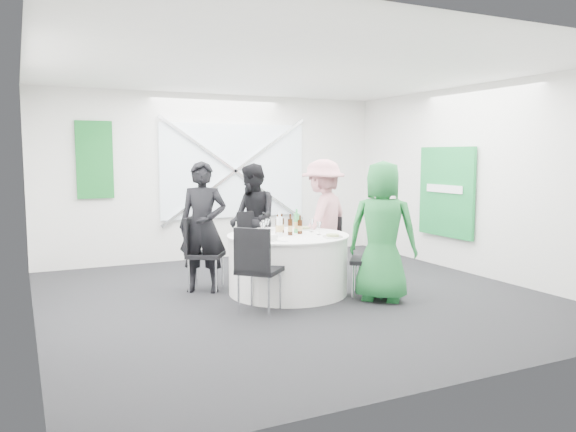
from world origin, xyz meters
name	(u,v)px	position (x,y,z in m)	size (l,w,h in m)	color
floor	(295,296)	(0.00, 0.00, 0.00)	(6.00, 6.00, 0.00)	black
ceiling	(295,70)	(0.00, 0.00, 2.80)	(6.00, 6.00, 0.00)	white
wall_back	(217,177)	(0.00, 3.00, 1.40)	(6.00, 6.00, 0.00)	white
wall_front	(471,205)	(0.00, -3.00, 1.40)	(6.00, 6.00, 0.00)	white
wall_left	(28,193)	(-3.00, 0.00, 1.40)	(6.00, 6.00, 0.00)	white
wall_right	(478,181)	(3.00, 0.00, 1.40)	(6.00, 6.00, 0.00)	white
window_panel	(234,171)	(0.30, 2.96, 1.50)	(2.60, 0.03, 1.60)	silver
window_brace_a	(235,171)	(0.30, 2.92, 1.50)	(0.05, 0.05, 3.16)	silver
window_brace_b	(235,171)	(0.30, 2.92, 1.50)	(0.05, 0.05, 3.16)	silver
green_banner	(95,160)	(-2.00, 2.95, 1.70)	(0.55, 0.04, 1.20)	#146529
green_sign	(446,192)	(2.94, 0.60, 1.20)	(0.05, 1.20, 1.40)	#188539
banquet_table	(288,264)	(0.00, 0.20, 0.38)	(1.56, 1.56, 0.76)	silver
chair_back	(253,239)	(-0.02, 1.33, 0.56)	(0.44, 0.45, 0.95)	black
chair_back_left	(199,247)	(-0.99, 0.83, 0.57)	(0.61, 0.61, 0.97)	black
chair_back_right	(326,242)	(0.93, 0.84, 0.51)	(0.56, 0.55, 0.88)	black
chair_front_right	(376,254)	(0.88, -0.49, 0.56)	(0.61, 0.60, 0.95)	black
chair_front_left	(257,263)	(-0.74, -0.52, 0.58)	(0.63, 0.63, 0.98)	black
person_man_back_left	(203,227)	(-0.96, 0.75, 0.85)	(0.62, 0.41, 1.70)	black
person_man_back	(253,219)	(0.03, 1.47, 0.83)	(0.80, 0.44, 1.65)	black
person_woman_pink	(323,219)	(0.83, 0.76, 0.86)	(1.11, 0.51, 1.72)	#CF868C
person_woman_green	(382,231)	(0.87, -0.64, 0.85)	(0.84, 0.54, 1.71)	#207836
plate_back	(268,229)	(-0.05, 0.74, 0.77)	(0.27, 0.27, 0.01)	silver
plate_back_left	(248,233)	(-0.42, 0.51, 0.77)	(0.25, 0.25, 0.01)	silver
plate_back_right	(304,229)	(0.41, 0.53, 0.78)	(0.25, 0.25, 0.04)	silver
plate_front_right	(333,236)	(0.39, -0.26, 0.78)	(0.25, 0.25, 0.04)	silver
plate_front_left	(265,240)	(-0.46, -0.13, 0.77)	(0.27, 0.27, 0.01)	silver
napkin	(268,237)	(-0.43, -0.15, 0.80)	(0.20, 0.13, 0.06)	silver
beer_bottle_a	(278,227)	(-0.13, 0.23, 0.86)	(0.06, 0.06, 0.27)	#3A1A0A
beer_bottle_b	(282,226)	(0.00, 0.38, 0.86)	(0.06, 0.06, 0.26)	#3A1A0A
beer_bottle_c	(300,227)	(0.17, 0.19, 0.85)	(0.06, 0.06, 0.24)	#3A1A0A
beer_bottle_d	(290,227)	(0.00, 0.14, 0.87)	(0.06, 0.06, 0.27)	#3A1A0A
green_water_bottle	(297,223)	(0.17, 0.30, 0.89)	(0.08, 0.08, 0.32)	#42AD5B
clear_water_bottle	(279,227)	(-0.16, 0.11, 0.88)	(0.08, 0.08, 0.31)	white
wine_glass_a	(319,225)	(0.35, 0.01, 0.88)	(0.07, 0.07, 0.17)	white
wine_glass_b	(267,222)	(-0.12, 0.57, 0.88)	(0.07, 0.07, 0.17)	white
wine_glass_c	(312,223)	(0.39, 0.29, 0.88)	(0.07, 0.07, 0.17)	white
wine_glass_d	(264,224)	(-0.22, 0.45, 0.88)	(0.07, 0.07, 0.17)	white
wine_glass_e	(297,222)	(0.26, 0.46, 0.88)	(0.07, 0.07, 0.17)	white
wine_glass_f	(262,226)	(-0.33, 0.26, 0.88)	(0.07, 0.07, 0.17)	white
fork_a	(257,239)	(-0.53, -0.03, 0.76)	(0.01, 0.15, 0.01)	silver
knife_a	(282,241)	(-0.31, -0.28, 0.76)	(0.01, 0.15, 0.01)	silver
fork_b	(328,238)	(0.31, -0.28, 0.76)	(0.01, 0.15, 0.01)	silver
knife_b	(333,235)	(0.51, -0.06, 0.76)	(0.01, 0.15, 0.01)	silver
fork_c	(281,229)	(0.16, 0.75, 0.76)	(0.01, 0.15, 0.01)	silver
knife_c	(256,230)	(-0.22, 0.73, 0.76)	(0.01, 0.15, 0.01)	silver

